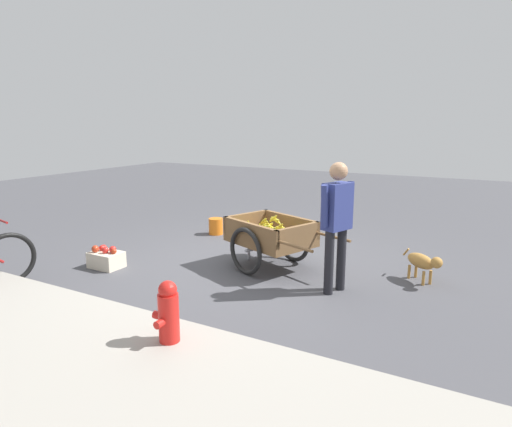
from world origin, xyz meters
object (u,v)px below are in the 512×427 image
at_px(vendor_person, 337,216).
at_px(dog, 423,262).
at_px(plastic_bucket, 216,226).
at_px(apple_crate, 106,259).
at_px(fire_hydrant, 168,318).
at_px(fruit_cart, 271,237).

distance_m(vendor_person, dog, 1.36).
height_order(plastic_bucket, apple_crate, apple_crate).
distance_m(dog, fire_hydrant, 3.34).
bearing_deg(fruit_cart, apple_crate, 28.25).
relative_size(fire_hydrant, plastic_bucket, 2.30).
relative_size(plastic_bucket, apple_crate, 0.66).
bearing_deg(plastic_bucket, dog, 167.79).
relative_size(vendor_person, plastic_bucket, 5.31).
height_order(dog, apple_crate, dog).
bearing_deg(dog, fire_hydrant, 59.82).
distance_m(plastic_bucket, apple_crate, 2.30).
xyz_separation_m(fruit_cart, apple_crate, (2.01, 1.08, -0.31)).
bearing_deg(fruit_cart, vendor_person, 158.68).
bearing_deg(fruit_cart, fire_hydrant, 95.98).
xyz_separation_m(vendor_person, apple_crate, (3.08, 0.67, -0.79)).
xyz_separation_m(fruit_cart, vendor_person, (-1.06, 0.41, 0.48)).
height_order(fruit_cart, fire_hydrant, fruit_cart).
height_order(fruit_cart, apple_crate, fruit_cart).
height_order(fruit_cart, vendor_person, vendor_person).
relative_size(vendor_person, dog, 2.91).
bearing_deg(vendor_person, apple_crate, 12.25).
xyz_separation_m(dog, apple_crate, (3.95, 1.49, -0.14)).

